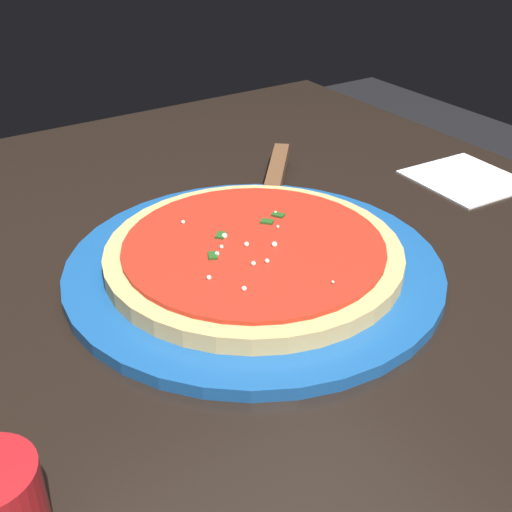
{
  "coord_description": "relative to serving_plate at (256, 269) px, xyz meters",
  "views": [
    {
      "loc": [
        -0.44,
        0.26,
        1.1
      ],
      "look_at": [
        -0.0,
        -0.03,
        0.79
      ],
      "focal_mm": 46.55,
      "sensor_mm": 36.0,
      "label": 1
    }
  ],
  "objects": [
    {
      "name": "restaurant_table",
      "position": [
        0.0,
        0.03,
        -0.15
      ],
      "size": [
        0.97,
        0.92,
        0.77
      ],
      "color": "black",
      "rests_on": "ground_plane"
    },
    {
      "name": "pizza",
      "position": [
        0.0,
        0.0,
        0.02
      ],
      "size": [
        0.27,
        0.27,
        0.02
      ],
      "color": "#DBB26B",
      "rests_on": "serving_plate"
    },
    {
      "name": "pizza_server",
      "position": [
        0.13,
        -0.11,
        0.01
      ],
      "size": [
        0.2,
        0.18,
        0.01
      ],
      "color": "silver",
      "rests_on": "serving_plate"
    },
    {
      "name": "napkin_folded_right",
      "position": [
        0.04,
        -0.33,
        -0.0
      ],
      "size": [
        0.13,
        0.12,
        0.0
      ],
      "primitive_type": "cube",
      "rotation": [
        0.0,
        0.0,
        -0.05
      ],
      "color": "white",
      "rests_on": "restaurant_table"
    },
    {
      "name": "serving_plate",
      "position": [
        0.0,
        0.0,
        0.0
      ],
      "size": [
        0.35,
        0.35,
        0.01
      ],
      "primitive_type": "cylinder",
      "color": "#195199",
      "rests_on": "restaurant_table"
    }
  ]
}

